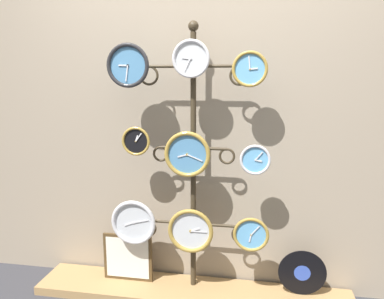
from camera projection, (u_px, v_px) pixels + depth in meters
name	position (u px, v px, depth m)	size (l,w,h in m)	color
shop_wall	(197.00, 94.00, 2.58)	(4.40, 0.04, 2.80)	gray
low_shelf	(192.00, 292.00, 2.62)	(2.20, 0.36, 0.06)	#9E7A4C
display_stand	(193.00, 207.00, 2.57)	(0.78, 0.38, 1.86)	#382D1E
clock_top_left	(128.00, 65.00, 2.36)	(0.28, 0.04, 0.28)	#4C84B2
clock_top_center	(190.00, 59.00, 2.30)	(0.24, 0.04, 0.24)	silver
clock_top_right	(250.00, 69.00, 2.26)	(0.22, 0.04, 0.22)	#60A8DB
clock_middle_left	(136.00, 141.00, 2.48)	(0.19, 0.04, 0.19)	black
clock_middle_center	(187.00, 154.00, 2.42)	(0.30, 0.04, 0.30)	#4C84B2
clock_middle_right	(255.00, 160.00, 2.32)	(0.19, 0.04, 0.19)	#60A8DB
clock_bottom_left	(134.00, 222.00, 2.56)	(0.32, 0.04, 0.32)	silver
clock_bottom_center	(191.00, 231.00, 2.49)	(0.31, 0.04, 0.31)	silver
clock_bottom_right	(251.00, 234.00, 2.42)	(0.23, 0.04, 0.23)	#60A8DB
vinyl_record	(302.00, 273.00, 2.52)	(0.32, 0.01, 0.32)	black
picture_frame	(128.00, 257.00, 2.71)	(0.36, 0.02, 0.35)	#4C381E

